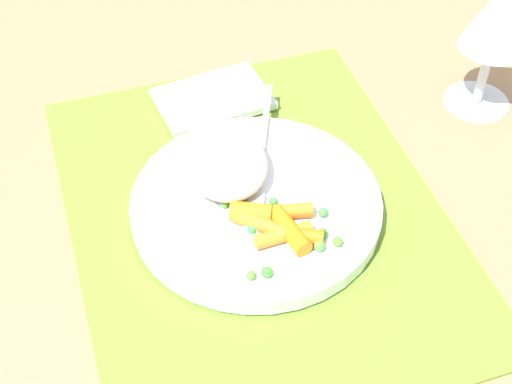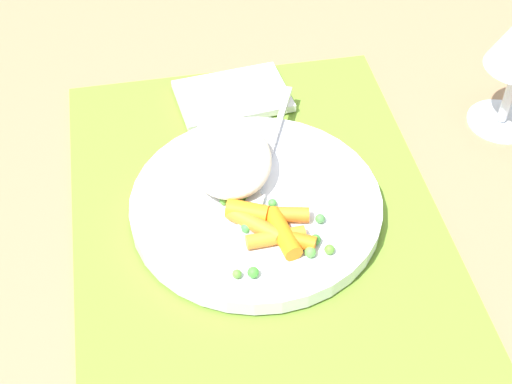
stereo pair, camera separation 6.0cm
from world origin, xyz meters
TOP-DOWN VIEW (x-y plane):
  - ground_plane at (0.00, 0.00)m, footprint 2.40×2.40m
  - placemat at (0.00, 0.00)m, footprint 0.44×0.34m
  - plate at (0.00, 0.00)m, footprint 0.23×0.23m
  - rice_mound at (-0.04, -0.02)m, footprint 0.11×0.08m
  - carrot_portion at (0.04, 0.01)m, footprint 0.07×0.07m
  - pea_scatter at (0.05, 0.01)m, footprint 0.09×0.09m
  - fork at (-0.03, 0.01)m, footprint 0.19×0.09m
  - napkin at (-0.16, 0.01)m, footprint 0.09×0.12m

SIDE VIEW (x-z plane):
  - ground_plane at x=0.00m, z-range 0.00..0.00m
  - placemat at x=0.00m, z-range 0.00..0.01m
  - napkin at x=-0.16m, z-range 0.01..0.01m
  - plate at x=0.00m, z-range 0.01..0.02m
  - fork at x=-0.03m, z-range 0.02..0.03m
  - pea_scatter at x=0.05m, z-range 0.02..0.03m
  - carrot_portion at x=0.04m, z-range 0.02..0.04m
  - rice_mound at x=-0.04m, z-range 0.02..0.06m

